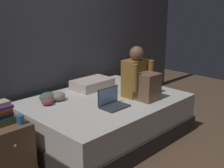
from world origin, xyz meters
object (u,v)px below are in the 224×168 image
(pillow, at_px, (92,84))
(mug, at_px, (21,120))
(book_stack, at_px, (0,113))
(bed, at_px, (105,118))
(nightstand, at_px, (6,150))
(laptop, at_px, (112,102))
(clothes_pile, at_px, (52,97))
(person_sitting, at_px, (140,79))

(pillow, relative_size, mug, 6.22)
(book_stack, bearing_deg, bed, -4.83)
(nightstand, bearing_deg, mug, -42.69)
(nightstand, height_order, book_stack, book_stack)
(nightstand, relative_size, book_stack, 2.33)
(laptop, relative_size, clothes_pile, 0.90)
(clothes_pile, bearing_deg, pillow, 4.88)
(laptop, distance_m, clothes_pile, 0.76)
(laptop, bearing_deg, book_stack, 162.27)
(pillow, distance_m, book_stack, 1.55)
(nightstand, bearing_deg, bed, -4.40)
(nightstand, distance_m, laptop, 1.26)
(nightstand, relative_size, clothes_pile, 1.57)
(laptop, xyz_separation_m, mug, (-1.04, 0.25, 0.03))
(pillow, bearing_deg, laptop, -115.19)
(bed, height_order, person_sitting, person_sitting)
(bed, relative_size, laptop, 6.25)
(person_sitting, bearing_deg, pillow, 101.67)
(nightstand, relative_size, person_sitting, 0.85)
(bed, height_order, book_stack, book_stack)
(bed, relative_size, nightstand, 3.58)
(bed, relative_size, pillow, 3.57)
(laptop, bearing_deg, pillow, 64.81)
(person_sitting, bearing_deg, mug, 170.27)
(bed, xyz_separation_m, person_sitting, (0.35, -0.28, 0.51))
(pillow, distance_m, clothes_pile, 0.72)
(bed, distance_m, book_stack, 1.38)
(clothes_pile, bearing_deg, mug, -147.95)
(laptop, distance_m, mug, 1.07)
(nightstand, distance_m, pillow, 1.57)
(nightstand, xyz_separation_m, clothes_pile, (0.78, 0.29, 0.30))
(bed, bearing_deg, nightstand, 175.60)
(nightstand, xyz_separation_m, book_stack, (-0.01, 0.01, 0.39))
(bed, bearing_deg, mug, -179.03)
(clothes_pile, bearing_deg, nightstand, -159.76)
(laptop, xyz_separation_m, clothes_pile, (-0.39, 0.65, -0.00))
(bed, bearing_deg, clothes_pile, 143.15)
(pillow, height_order, mug, pillow)
(pillow, bearing_deg, person_sitting, -78.33)
(mug, bearing_deg, nightstand, 137.31)
(nightstand, relative_size, pillow, 1.00)
(nightstand, bearing_deg, pillow, 13.10)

